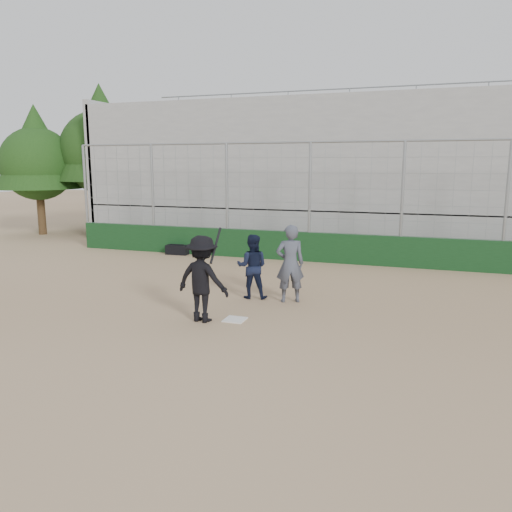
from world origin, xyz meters
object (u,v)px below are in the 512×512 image
(batter_at_plate, at_px, (202,279))
(catcher_crouched, at_px, (252,277))
(umpire, at_px, (290,267))
(equipment_bag, at_px, (177,250))

(batter_at_plate, relative_size, catcher_crouched, 1.81)
(catcher_crouched, height_order, umpire, umpire)
(umpire, bearing_deg, batter_at_plate, 32.23)
(umpire, bearing_deg, equipment_bag, -65.47)
(umpire, relative_size, equipment_bag, 2.05)
(umpire, distance_m, equipment_bag, 7.47)
(catcher_crouched, height_order, equipment_bag, catcher_crouched)
(catcher_crouched, distance_m, equipment_bag, 6.76)
(batter_at_plate, bearing_deg, catcher_crouched, 79.21)
(batter_at_plate, xyz_separation_m, catcher_crouched, (0.39, 2.05, -0.37))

